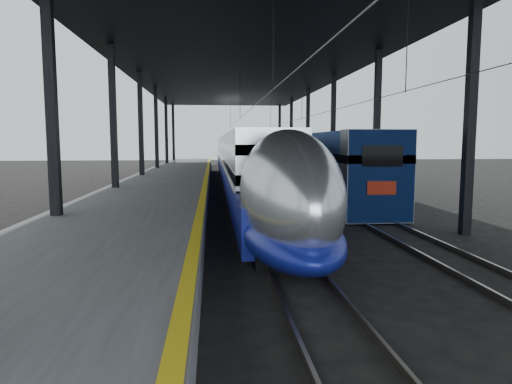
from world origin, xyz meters
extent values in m
plane|color=black|center=(0.00, 0.00, 0.00)|extent=(160.00, 160.00, 0.00)
cube|color=#4C4C4F|center=(-3.50, 20.00, 0.50)|extent=(6.00, 80.00, 1.00)
cube|color=gold|center=(-0.70, 20.00, 1.00)|extent=(0.30, 80.00, 0.01)
cube|color=slate|center=(1.28, 20.00, 0.08)|extent=(0.08, 80.00, 0.16)
cube|color=slate|center=(2.72, 20.00, 0.08)|extent=(0.08, 80.00, 0.16)
cube|color=slate|center=(6.28, 20.00, 0.08)|extent=(0.08, 80.00, 0.16)
cube|color=slate|center=(7.72, 20.00, 0.08)|extent=(0.08, 80.00, 0.16)
cube|color=black|center=(-5.80, 5.00, 4.50)|extent=(0.35, 0.35, 9.00)
cube|color=black|center=(9.60, 5.00, 4.50)|extent=(0.35, 0.35, 9.00)
cube|color=black|center=(-5.80, 15.00, 4.50)|extent=(0.35, 0.35, 9.00)
cube|color=black|center=(9.60, 15.00, 4.50)|extent=(0.35, 0.35, 9.00)
cube|color=black|center=(-5.80, 25.00, 4.50)|extent=(0.35, 0.35, 9.00)
cube|color=black|center=(9.60, 25.00, 4.50)|extent=(0.35, 0.35, 9.00)
cube|color=black|center=(-5.80, 35.00, 4.50)|extent=(0.35, 0.35, 9.00)
cube|color=black|center=(9.60, 35.00, 4.50)|extent=(0.35, 0.35, 9.00)
cube|color=black|center=(-5.80, 45.00, 4.50)|extent=(0.35, 0.35, 9.00)
cube|color=black|center=(9.60, 45.00, 4.50)|extent=(0.35, 0.35, 9.00)
cube|color=black|center=(-5.80, 55.00, 4.50)|extent=(0.35, 0.35, 9.00)
cube|color=black|center=(9.60, 55.00, 4.50)|extent=(0.35, 0.35, 9.00)
cube|color=black|center=(1.90, 20.00, 9.25)|extent=(18.00, 75.00, 0.45)
cylinder|color=slate|center=(2.00, 20.00, 5.50)|extent=(0.03, 74.00, 0.03)
cylinder|color=slate|center=(7.00, 20.00, 5.50)|extent=(0.03, 74.00, 0.03)
cube|color=#B0B3B7|center=(2.00, 33.22, 2.21)|extent=(2.78, 57.00, 3.84)
cube|color=navy|center=(2.00, 31.72, 1.01)|extent=(2.86, 62.00, 1.49)
cube|color=silver|center=(2.00, 33.22, 1.78)|extent=(2.88, 57.00, 0.10)
cube|color=black|center=(2.00, 33.22, 3.31)|extent=(2.82, 57.00, 0.40)
cube|color=black|center=(2.00, 33.22, 2.21)|extent=(2.82, 57.00, 0.40)
ellipsoid|color=#B0B3B7|center=(2.00, 1.72, 2.06)|extent=(2.78, 8.40, 3.84)
ellipsoid|color=navy|center=(2.00, 1.72, 0.96)|extent=(2.86, 8.40, 1.63)
ellipsoid|color=black|center=(2.00, -0.88, 2.83)|extent=(1.44, 2.20, 0.86)
cube|color=black|center=(2.00, 1.72, 0.20)|extent=(2.11, 2.60, 0.40)
cube|color=black|center=(2.00, 23.72, 0.20)|extent=(2.11, 2.60, 0.40)
cube|color=navy|center=(7.00, 16.14, 2.12)|extent=(2.96, 18.00, 4.02)
cube|color=gray|center=(7.00, 7.74, 2.12)|extent=(3.01, 1.20, 4.07)
cube|color=black|center=(7.00, 7.12, 3.01)|extent=(1.80, 0.06, 0.90)
cube|color=#981E0B|center=(7.00, 7.12, 1.64)|extent=(1.27, 0.06, 0.58)
cube|color=gray|center=(7.00, 35.14, 2.12)|extent=(2.96, 18.00, 4.02)
cube|color=gray|center=(7.00, 54.14, 2.12)|extent=(2.96, 18.00, 4.02)
cube|color=black|center=(7.00, 10.14, 0.18)|extent=(2.33, 2.40, 0.36)
cube|color=black|center=(7.00, 32.14, 0.18)|extent=(2.33, 2.40, 0.36)
camera|label=1|loc=(-0.21, -11.74, 3.61)|focal=32.00mm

